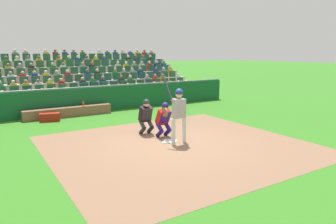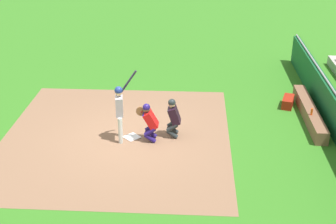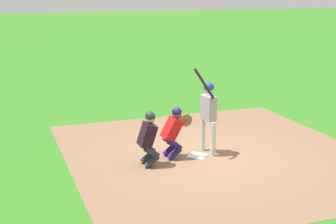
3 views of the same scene
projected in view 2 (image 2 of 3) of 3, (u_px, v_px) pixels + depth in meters
The scene contains 9 objects.
ground_plane at pixel (132, 137), 15.21m from camera, with size 160.00×160.00×0.00m, color #31741E.
infield_dirt_patch at pixel (116, 137), 15.23m from camera, with size 7.78×7.22×0.01m, color #835F46.
home_plate_marker at pixel (132, 137), 15.20m from camera, with size 0.44×0.44×0.02m, color white.
batter_at_plate at pixel (120, 107), 14.63m from camera, with size 0.64×0.68×2.23m.
catcher_crouching at pixel (149, 120), 14.77m from camera, with size 0.46×0.71×1.27m.
home_plate_umpire at pixel (173, 116), 15.01m from camera, with size 0.47×0.46×1.31m.
dugout_bench at pixel (309, 112), 16.40m from camera, with size 3.98×0.40×0.44m, color brown.
water_bottle_on_bench at pixel (312, 112), 15.66m from camera, with size 0.07×0.07×0.23m, color #E24C15.
equipment_duffel_bag at pixel (288, 102), 17.31m from camera, with size 0.83×0.36×0.35m, color maroon.
Camera 2 is at (-13.31, -1.94, 7.23)m, focal length 50.84 mm.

